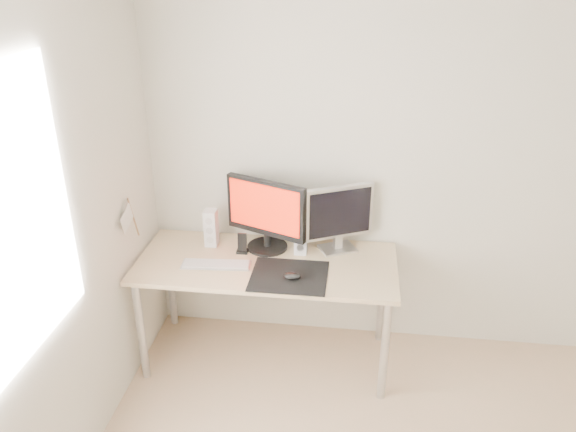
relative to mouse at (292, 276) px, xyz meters
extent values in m
plane|color=silver|center=(0.75, 0.56, 0.50)|extent=(3.50, 0.00, 3.50)
cube|color=black|center=(-0.02, 0.03, -0.02)|extent=(0.45, 0.40, 0.00)
ellipsoid|color=black|center=(0.00, 0.00, 0.00)|extent=(0.10, 0.06, 0.04)
cube|color=#D1B587|center=(-0.18, 0.19, -0.04)|extent=(1.60, 0.70, 0.03)
cylinder|color=silver|center=(-0.92, -0.10, -0.40)|extent=(0.05, 0.05, 0.70)
cylinder|color=silver|center=(0.56, -0.10, -0.40)|extent=(0.05, 0.05, 0.70)
cylinder|color=silver|center=(-0.92, 0.48, -0.40)|extent=(0.05, 0.05, 0.70)
cylinder|color=silver|center=(0.56, 0.48, -0.40)|extent=(0.05, 0.05, 0.70)
cylinder|color=black|center=(-0.20, 0.36, -0.01)|extent=(0.34, 0.34, 0.02)
cylinder|color=black|center=(-0.20, 0.36, 0.05)|extent=(0.05, 0.05, 0.12)
cube|color=black|center=(-0.21, 0.35, 0.26)|extent=(0.52, 0.25, 0.36)
cube|color=red|center=(-0.22, 0.33, 0.27)|extent=(0.46, 0.20, 0.30)
cube|color=#B8B8BB|center=(0.25, 0.40, -0.01)|extent=(0.27, 0.24, 0.01)
cube|color=#BDBEC0|center=(0.25, 0.40, 0.04)|extent=(0.06, 0.06, 0.10)
cube|color=#BDBDC0|center=(0.25, 0.40, 0.24)|extent=(0.42, 0.24, 0.34)
cube|color=black|center=(0.26, 0.38, 0.24)|extent=(0.37, 0.19, 0.30)
cube|color=white|center=(-0.57, 0.36, 0.10)|extent=(0.08, 0.09, 0.24)
cylinder|color=silver|center=(-0.57, 0.32, 0.03)|extent=(0.05, 0.01, 0.05)
cylinder|color=#BABABC|center=(-0.57, 0.32, 0.10)|extent=(0.05, 0.01, 0.05)
cylinder|color=silver|center=(-0.57, 0.32, 0.17)|extent=(0.05, 0.01, 0.05)
cube|color=white|center=(0.02, 0.33, 0.10)|extent=(0.08, 0.09, 0.24)
cylinder|color=#ABABAD|center=(0.02, 0.29, 0.03)|extent=(0.05, 0.01, 0.05)
cylinder|color=#B2B3B5|center=(0.02, 0.29, 0.10)|extent=(0.05, 0.01, 0.05)
cylinder|color=silver|center=(0.02, 0.29, 0.17)|extent=(0.05, 0.01, 0.05)
cube|color=#B0B0B3|center=(-0.48, 0.10, -0.02)|extent=(0.43, 0.15, 0.01)
cube|color=silver|center=(-0.48, 0.10, -0.01)|extent=(0.41, 0.13, 0.01)
cube|color=black|center=(-0.35, 0.28, -0.01)|extent=(0.07, 0.06, 0.02)
cube|color=black|center=(-0.35, 0.28, 0.05)|extent=(0.06, 0.03, 0.12)
cylinder|color=#A57F54|center=(-0.97, 0.11, 0.27)|extent=(0.01, 0.10, 0.29)
cube|color=white|center=(-0.97, 0.02, 0.31)|extent=(0.00, 0.19, 0.15)
camera|label=1|loc=(0.33, -2.79, 1.69)|focal=35.00mm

